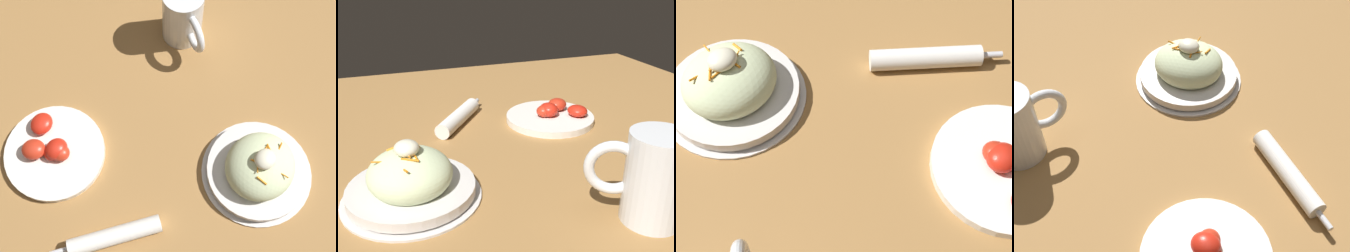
% 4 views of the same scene
% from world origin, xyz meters
% --- Properties ---
extents(ground_plane, '(1.43, 1.43, 0.00)m').
position_xyz_m(ground_plane, '(0.00, 0.00, 0.00)').
color(ground_plane, '#9E703D').
extents(salad_plate, '(0.23, 0.23, 0.10)m').
position_xyz_m(salad_plate, '(0.07, -0.22, 0.03)').
color(salad_plate, silver).
rests_on(salad_plate, ground_plane).
extents(beer_mug, '(0.10, 0.14, 0.14)m').
position_xyz_m(beer_mug, '(0.25, 0.10, 0.06)').
color(beer_mug, white).
rests_on(beer_mug, ground_plane).
extents(napkin_roll, '(0.19, 0.15, 0.03)m').
position_xyz_m(napkin_roll, '(-0.21, -0.07, 0.02)').
color(napkin_roll, white).
rests_on(napkin_roll, ground_plane).
extents(tomato_plate, '(0.21, 0.21, 0.05)m').
position_xyz_m(tomato_plate, '(-0.15, 0.14, 0.01)').
color(tomato_plate, white).
rests_on(tomato_plate, ground_plane).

